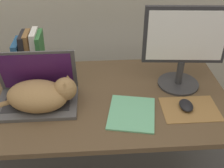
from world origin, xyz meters
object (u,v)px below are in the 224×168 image
Objects in this scene: external_monitor at (184,46)px; notepad at (132,113)px; book_row at (30,53)px; laptop at (37,93)px; computer_mouse at (186,105)px; cat at (41,95)px.

external_monitor reaches higher than notepad.
external_monitor is 0.85m from book_row.
laptop is 0.74m from computer_mouse.
book_row is at bearing 166.43° from external_monitor.
book_row is (-0.82, 0.20, -0.12)m from external_monitor.
cat reaches higher than computer_mouse.
laptop reaches higher than computer_mouse.
laptop reaches higher than notepad.
cat is (0.03, -0.05, 0.02)m from laptop.
cat reaches higher than notepad.
external_monitor is at bearing 11.53° from cat.
external_monitor reaches higher than cat.
laptop is 0.06m from cat.
book_row reaches higher than notepad.
cat is 0.44m from notepad.
cat is at bearing 169.22° from notepad.
laptop is 0.48m from notepad.
cat is 0.70m from computer_mouse.
external_monitor is (0.72, 0.15, 0.16)m from cat.
book_row is 0.69m from notepad.
cat is at bearing -72.70° from book_row.
laptop is at bearing 122.86° from cat.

